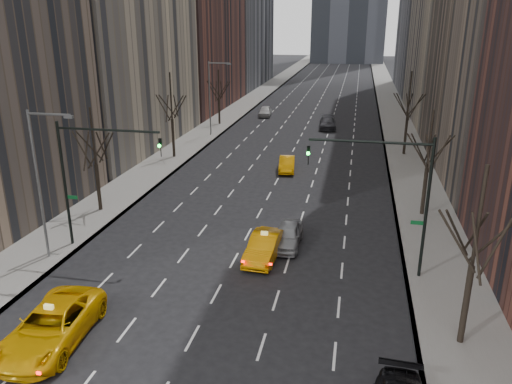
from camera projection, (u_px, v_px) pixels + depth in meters
The scene contains 18 objects.
sidewalk_left at pixel (246, 104), 86.37m from camera, with size 4.50×320.00×0.15m, color slate.
sidewalk_right at pixel (392, 109), 81.74m from camera, with size 4.50×320.00×0.15m, color slate.
tree_lw_b at pixel (96, 164), 36.98m from camera, with size 3.36×3.50×7.82m.
tree_lw_c at pixel (172, 120), 51.69m from camera, with size 3.36×3.50×8.74m.
tree_lw_d at pixel (219, 99), 68.52m from camera, with size 3.36×3.50×7.36m.
tree_rw_a at pixel (472, 267), 21.29m from camera, with size 3.36×3.50×8.28m.
tree_rw_b at pixel (427, 168), 36.15m from camera, with size 3.36×3.50×7.82m.
tree_rw_c at pixel (407, 118), 52.72m from camera, with size 3.36×3.50×8.74m.
traffic_mast_left at pixel (87, 166), 30.30m from camera, with size 6.69×0.39×8.00m.
traffic_mast_right at pixel (397, 184), 26.86m from camera, with size 6.69×0.39×8.00m.
streetlight_near at pixel (42, 171), 28.74m from camera, with size 2.83×0.22×9.00m.
streetlight_far at pixel (212, 91), 61.14m from camera, with size 2.83×0.22×9.00m.
taxi_suv at pixel (52, 326), 22.39m from camera, with size 2.87×6.23×1.73m, color #DFA004.
taxi_sedan at pixel (264, 247), 30.41m from camera, with size 1.65×4.74×1.56m, color orange.
silver_sedan_ahead at pixel (287, 235), 32.14m from camera, with size 1.73×4.30×1.47m, color gray.
far_taxi at pixel (287, 164), 48.16m from camera, with size 1.46×4.17×1.38m, color #FFA205.
far_suv_grey at pixel (328, 123), 67.00m from camera, with size 2.14×5.27×1.53m, color #303035.
far_car_white at pixel (265, 111), 75.58m from camera, with size 1.78×4.42×1.50m, color #B9B9B9.
Camera 1 is at (6.78, -14.52, 13.88)m, focal length 35.00 mm.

